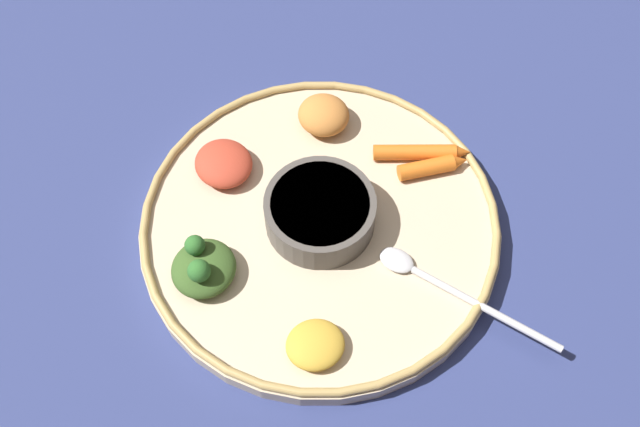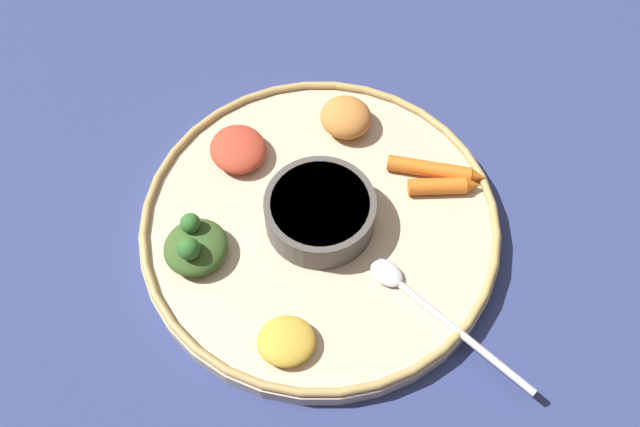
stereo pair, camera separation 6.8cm
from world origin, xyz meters
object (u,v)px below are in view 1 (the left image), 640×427
at_px(spoon, 440,284).
at_px(carrot_near_spoon, 432,167).
at_px(center_bowl, 320,211).
at_px(carrot_outer, 421,152).
at_px(greens_pile, 203,267).

xyz_separation_m(spoon, carrot_near_spoon, (0.11, 0.06, 0.00)).
height_order(center_bowl, carrot_outer, center_bowl).
relative_size(spoon, greens_pile, 2.94).
distance_m(center_bowl, carrot_outer, 0.13).
height_order(spoon, greens_pile, greens_pile).
height_order(center_bowl, spoon, center_bowl).
bearing_deg(carrot_outer, spoon, -148.88).
relative_size(center_bowl, spoon, 0.58).
relative_size(greens_pile, carrot_near_spoon, 0.96).
distance_m(carrot_near_spoon, carrot_outer, 0.02).
xyz_separation_m(center_bowl, spoon, (-0.01, -0.13, -0.02)).
bearing_deg(greens_pile, spoon, -64.90).
bearing_deg(carrot_outer, center_bowl, 154.77).
distance_m(center_bowl, greens_pile, 0.12).
distance_m(center_bowl, carrot_near_spoon, 0.13).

